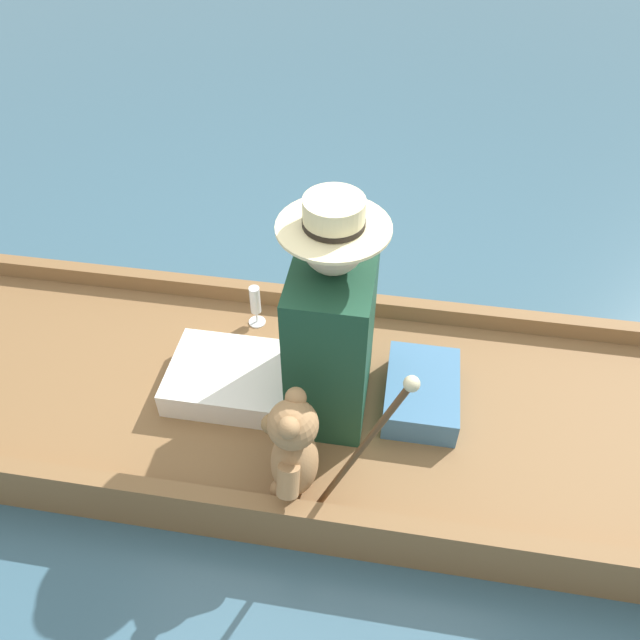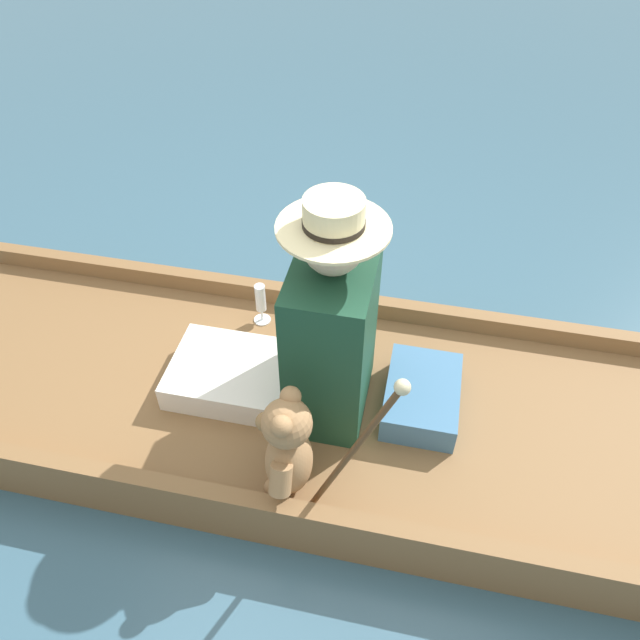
# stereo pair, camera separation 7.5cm
# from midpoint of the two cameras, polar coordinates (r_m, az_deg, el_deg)

# --- Properties ---
(ground_plane) EXTENTS (16.00, 16.00, 0.00)m
(ground_plane) POSITION_cam_midpoint_polar(r_m,az_deg,el_deg) (2.51, -1.36, -9.28)
(ground_plane) COLOR #385B70
(punt_boat) EXTENTS (1.07, 3.28, 0.23)m
(punt_boat) POSITION_cam_midpoint_polar(r_m,az_deg,el_deg) (2.45, -1.40, -8.14)
(punt_boat) COLOR brown
(punt_boat) RESTS_ON ground_plane
(seat_cushion) EXTENTS (0.38, 0.27, 0.12)m
(seat_cushion) POSITION_cam_midpoint_polar(r_m,az_deg,el_deg) (2.36, 8.36, -6.56)
(seat_cushion) COLOR teal
(seat_cushion) RESTS_ON punt_boat
(seated_person) EXTENTS (0.40, 0.79, 0.89)m
(seated_person) POSITION_cam_midpoint_polar(r_m,az_deg,el_deg) (2.15, -1.84, -1.71)
(seated_person) COLOR white
(seated_person) RESTS_ON punt_boat
(teddy_bear) EXTENTS (0.30, 0.18, 0.43)m
(teddy_bear) POSITION_cam_midpoint_polar(r_m,az_deg,el_deg) (2.01, -3.56, -11.80)
(teddy_bear) COLOR #9E754C
(teddy_bear) RESTS_ON punt_boat
(wine_glass) EXTENTS (0.07, 0.07, 0.19)m
(wine_glass) POSITION_cam_midpoint_polar(r_m,az_deg,el_deg) (2.60, -6.75, 1.57)
(wine_glass) COLOR silver
(wine_glass) RESTS_ON punt_boat
(walking_cane) EXTENTS (0.04, 0.27, 0.69)m
(walking_cane) POSITION_cam_midpoint_polar(r_m,az_deg,el_deg) (1.79, 3.37, -10.71)
(walking_cane) COLOR brown
(walking_cane) RESTS_ON punt_boat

